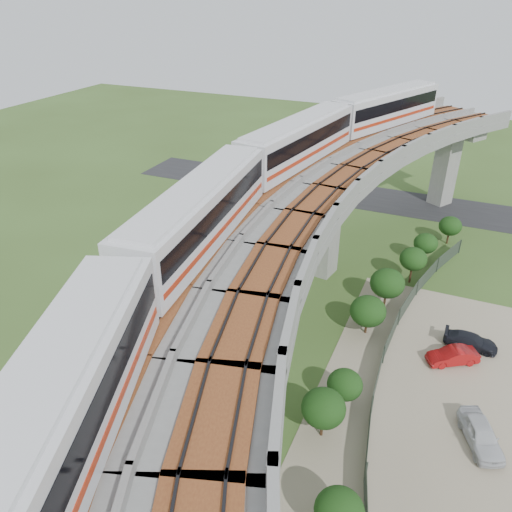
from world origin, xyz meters
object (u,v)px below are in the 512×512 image
object	(u,v)px
car_white	(481,434)
car_red	(453,356)
car_dark	(471,341)
metro_train	(282,178)

from	to	relation	value
car_white	car_red	world-z (taller)	car_white
car_red	car_dark	distance (m)	2.54
metro_train	car_dark	distance (m)	18.34
car_red	car_white	bearing A→B (deg)	-14.93
metro_train	car_dark	size ratio (longest dim) A/B	16.45
metro_train	car_red	size ratio (longest dim) A/B	17.30
car_white	car_dark	world-z (taller)	car_white
car_red	car_dark	world-z (taller)	car_red
metro_train	car_red	bearing A→B (deg)	6.00
metro_train	car_white	xyz separation A→B (m)	(14.59, -5.36, -11.59)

